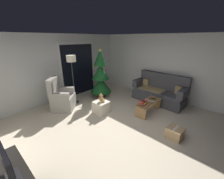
# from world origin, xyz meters

# --- Properties ---
(ground_plane) EXTENTS (7.00, 7.00, 0.00)m
(ground_plane) POSITION_xyz_m (0.00, 0.00, 0.00)
(ground_plane) COLOR beige
(wall_back) EXTENTS (5.72, 0.12, 2.50)m
(wall_back) POSITION_xyz_m (0.00, 3.06, 1.25)
(wall_back) COLOR beige
(wall_back) RESTS_ON ground
(wall_right) EXTENTS (0.12, 6.00, 2.50)m
(wall_right) POSITION_xyz_m (2.86, 0.00, 1.25)
(wall_right) COLOR beige
(wall_right) RESTS_ON ground
(patio_door_frame) EXTENTS (1.60, 0.02, 2.20)m
(patio_door_frame) POSITION_xyz_m (0.79, 2.99, 1.10)
(patio_door_frame) COLOR silver
(patio_door_frame) RESTS_ON ground
(patio_door_glass) EXTENTS (1.50, 0.02, 2.10)m
(patio_door_glass) POSITION_xyz_m (0.79, 2.97, 1.05)
(patio_door_glass) COLOR black
(patio_door_glass) RESTS_ON ground
(couch) EXTENTS (0.85, 1.97, 1.08)m
(couch) POSITION_xyz_m (2.32, -0.01, 0.40)
(couch) COLOR #3D3D42
(couch) RESTS_ON ground
(coffee_table) EXTENTS (1.10, 0.40, 0.39)m
(coffee_table) POSITION_xyz_m (1.28, -0.14, 0.26)
(coffee_table) COLOR #9E7547
(coffee_table) RESTS_ON ground
(remote_white) EXTENTS (0.14, 0.14, 0.02)m
(remote_white) POSITION_xyz_m (1.36, -0.22, 0.40)
(remote_white) COLOR silver
(remote_white) RESTS_ON coffee_table
(remote_silver) EXTENTS (0.13, 0.15, 0.02)m
(remote_silver) POSITION_xyz_m (1.35, -0.08, 0.40)
(remote_silver) COLOR #ADADB2
(remote_silver) RESTS_ON coffee_table
(remote_black) EXTENTS (0.07, 0.16, 0.02)m
(remote_black) POSITION_xyz_m (1.57, -0.14, 0.40)
(remote_black) COLOR black
(remote_black) RESTS_ON coffee_table
(book_stack) EXTENTS (0.27, 0.23, 0.13)m
(book_stack) POSITION_xyz_m (0.97, -0.10, 0.45)
(book_stack) COLOR #337042
(book_stack) RESTS_ON coffee_table
(cell_phone) EXTENTS (0.14, 0.16, 0.01)m
(cell_phone) POSITION_xyz_m (0.95, -0.12, 0.52)
(cell_phone) COLOR black
(cell_phone) RESTS_ON book_stack
(christmas_tree) EXTENTS (0.86, 0.86, 2.00)m
(christmas_tree) POSITION_xyz_m (1.15, 2.01, 0.88)
(christmas_tree) COLOR #4C1E19
(christmas_tree) RESTS_ON ground
(armchair) EXTENTS (0.97, 0.97, 1.13)m
(armchair) POSITION_xyz_m (-0.51, 2.21, 0.40)
(armchair) COLOR gray
(armchair) RESTS_ON ground
(floor_lamp) EXTENTS (0.32, 0.32, 1.78)m
(floor_lamp) POSITION_xyz_m (0.08, 2.32, 1.51)
(floor_lamp) COLOR #2D2D30
(floor_lamp) RESTS_ON ground
(television) EXTENTS (0.20, 0.84, 0.61)m
(television) POSITION_xyz_m (-2.50, -0.36, 1.07)
(television) COLOR black
(television) RESTS_ON media_shelf
(ottoman) EXTENTS (0.44, 0.44, 0.40)m
(ottoman) POSITION_xyz_m (0.22, 1.01, 0.20)
(ottoman) COLOR beige
(ottoman) RESTS_ON ground
(teddy_bear_honey) EXTENTS (0.21, 0.22, 0.29)m
(teddy_bear_honey) POSITION_xyz_m (0.22, 1.01, 0.52)
(teddy_bear_honey) COLOR tan
(teddy_bear_honey) RESTS_ON ottoman
(cardboard_box_taped_mid_floor) EXTENTS (0.39, 0.38, 0.26)m
(cardboard_box_taped_mid_floor) POSITION_xyz_m (0.62, -1.23, 0.13)
(cardboard_box_taped_mid_floor) COLOR tan
(cardboard_box_taped_mid_floor) RESTS_ON ground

